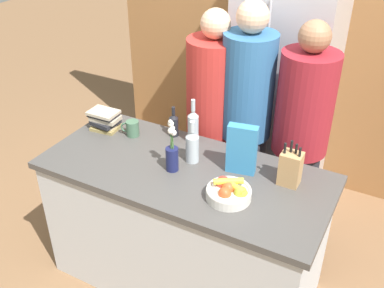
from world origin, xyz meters
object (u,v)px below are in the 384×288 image
(cereal_box, at_px, (242,149))
(person_in_blue, at_px, (246,115))
(book_stack, at_px, (105,120))
(person_in_red_tee, at_px, (301,132))
(knife_block, at_px, (290,168))
(fruit_bowl, at_px, (229,191))
(coffee_mug, at_px, (132,128))
(bottle_oil, at_px, (192,146))
(bottle_vinegar, at_px, (193,126))
(flower_vase, at_px, (172,153))
(refrigerator, at_px, (284,80))
(person_at_sink, at_px, (213,115))
(bottle_wine, at_px, (174,124))

(cereal_box, height_order, person_in_blue, person_in_blue)
(book_stack, xyz_separation_m, person_in_red_tee, (1.19, 0.52, -0.03))
(book_stack, bearing_deg, person_in_red_tee, 23.50)
(knife_block, relative_size, book_stack, 1.30)
(fruit_bowl, bearing_deg, person_in_red_tee, 79.53)
(coffee_mug, height_order, bottle_oil, bottle_oil)
(coffee_mug, xyz_separation_m, person_in_red_tee, (0.98, 0.51, -0.02))
(knife_block, distance_m, bottle_vinegar, 0.69)
(cereal_box, distance_m, person_in_red_tee, 0.59)
(fruit_bowl, bearing_deg, flower_vase, 168.12)
(refrigerator, distance_m, fruit_bowl, 1.37)
(flower_vase, distance_m, coffee_mug, 0.49)
(book_stack, distance_m, person_in_blue, 0.94)
(fruit_bowl, xyz_separation_m, person_in_blue, (-0.22, 0.77, 0.05))
(bottle_vinegar, bearing_deg, person_in_red_tee, 33.36)
(refrigerator, distance_m, person_at_sink, 0.68)
(cereal_box, relative_size, bottle_wine, 1.44)
(book_stack, xyz_separation_m, bottle_vinegar, (0.60, 0.13, 0.05))
(flower_vase, xyz_separation_m, bottle_oil, (0.06, 0.14, -0.01))
(flower_vase, xyz_separation_m, person_in_red_tee, (0.54, 0.72, -0.08))
(bottle_wine, distance_m, person_in_red_tee, 0.83)
(knife_block, relative_size, person_at_sink, 0.16)
(flower_vase, xyz_separation_m, person_at_sink, (-0.07, 0.67, -0.08))
(person_at_sink, bearing_deg, coffee_mug, -113.84)
(person_at_sink, bearing_deg, flower_vase, -69.48)
(fruit_bowl, distance_m, coffee_mug, 0.88)
(bottle_wine, bearing_deg, bottle_vinegar, -3.66)
(coffee_mug, bearing_deg, refrigerator, 57.69)
(bottle_wine, relative_size, person_in_blue, 0.12)
(bottle_vinegar, bearing_deg, bottle_wine, 176.34)
(fruit_bowl, bearing_deg, knife_block, 48.98)
(bottle_vinegar, distance_m, bottle_wine, 0.15)
(refrigerator, xyz_separation_m, fruit_bowl, (0.16, -1.35, -0.08))
(bottle_oil, bearing_deg, cereal_box, 6.67)
(fruit_bowl, height_order, bottle_vinegar, bottle_vinegar)
(bottle_oil, xyz_separation_m, person_in_blue, (0.12, 0.55, -0.02))
(fruit_bowl, distance_m, knife_block, 0.37)
(coffee_mug, bearing_deg, cereal_box, -3.23)
(book_stack, distance_m, bottle_vinegar, 0.62)
(flower_vase, relative_size, person_in_red_tee, 0.20)
(knife_block, distance_m, person_in_red_tee, 0.54)
(fruit_bowl, distance_m, person_in_red_tee, 0.82)
(cereal_box, bearing_deg, refrigerator, 96.15)
(fruit_bowl, height_order, flower_vase, flower_vase)
(person_in_blue, bearing_deg, bottle_oil, -101.16)
(fruit_bowl, xyz_separation_m, book_stack, (-1.04, 0.29, 0.02))
(cereal_box, xyz_separation_m, bottle_vinegar, (-0.40, 0.16, -0.03))
(book_stack, xyz_separation_m, person_at_sink, (0.58, 0.47, -0.03))
(refrigerator, bearing_deg, bottle_oil, -99.06)
(knife_block, relative_size, bottle_wine, 1.28)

